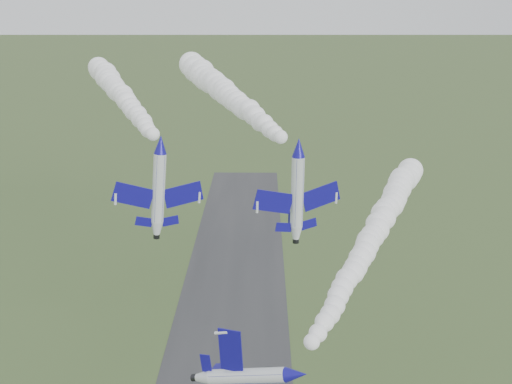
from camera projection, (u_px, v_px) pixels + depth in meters
jet_lead at (296, 375)px, 56.69m from camera, size 7.40×13.14×10.72m
smoke_trail_jet_lead at (375, 232)px, 86.66m from camera, size 27.10×60.82×4.86m
jet_pair_left at (161, 144)px, 69.74m from camera, size 11.39×13.20×3.40m
smoke_trail_jet_pair_left at (119, 92)px, 103.47m from camera, size 28.14×66.94×4.91m
jet_pair_right at (299, 148)px, 68.15m from camera, size 11.45×13.19×3.35m
smoke_trail_jet_pair_right at (226, 93)px, 97.85m from camera, size 25.64×58.52×5.38m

